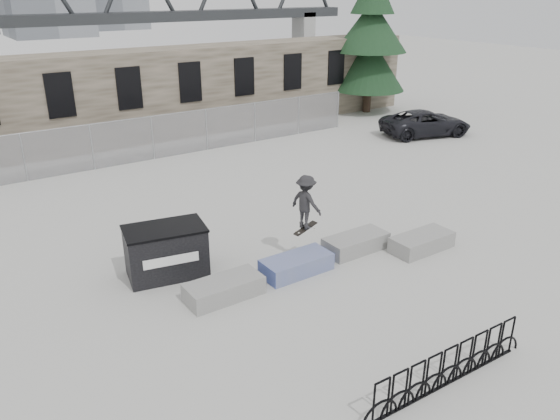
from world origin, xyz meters
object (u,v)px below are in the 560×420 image
object	(u,v)px
suv	(426,123)
skateboarder	(306,202)
planter_far_left	(224,288)
spruce_tree	(371,33)
dumpster	(166,251)
bike_rack	(449,367)
planter_center_right	(356,242)
planter_offset	(422,242)
planter_center_left	(296,264)

from	to	relation	value
suv	skateboarder	size ratio (longest dim) A/B	2.85
planter_far_left	spruce_tree	size ratio (longest dim) A/B	0.17
dumpster	spruce_tree	size ratio (longest dim) A/B	0.21
spruce_tree	bike_rack	bearing A→B (deg)	-128.98
planter_center_right	skateboarder	distance (m)	2.31
planter_far_left	bike_rack	size ratio (longest dim) A/B	0.45
spruce_tree	suv	distance (m)	7.59
planter_offset	skateboarder	world-z (taller)	skateboarder
planter_center_right	bike_rack	bearing A→B (deg)	-114.17
skateboarder	planter_center_right	bearing A→B (deg)	-115.04
dumpster	planter_offset	bearing A→B (deg)	-11.31
planter_center_left	spruce_tree	world-z (taller)	spruce_tree
suv	spruce_tree	bearing A→B (deg)	3.14
planter_offset	suv	xyz separation A→B (m)	(10.61, 9.41, 0.41)
skateboarder	spruce_tree	bearing A→B (deg)	-61.02
planter_center_left	spruce_tree	bearing A→B (deg)	42.34
dumpster	suv	world-z (taller)	dumpster
planter_far_left	suv	bearing A→B (deg)	26.60
planter_center_left	planter_center_right	world-z (taller)	same
planter_offset	bike_rack	bearing A→B (deg)	-132.98
planter_far_left	planter_offset	size ratio (longest dim) A/B	1.00
spruce_tree	suv	world-z (taller)	spruce_tree
spruce_tree	skateboarder	distance (m)	21.16
bike_rack	planter_far_left	bearing A→B (deg)	110.97
bike_rack	dumpster	bearing A→B (deg)	110.75
planter_center_left	dumpster	size ratio (longest dim) A/B	0.84
dumpster	skateboarder	world-z (taller)	skateboarder
planter_far_left	spruce_tree	bearing A→B (deg)	38.59
planter_offset	dumpster	distance (m)	7.60
planter_far_left	planter_center_left	world-z (taller)	same
bike_rack	spruce_tree	xyz separation A→B (m)	(16.27, 20.10, 4.38)
bike_rack	suv	world-z (taller)	suv
planter_center_right	planter_offset	distance (m)	2.01
dumpster	bike_rack	bearing A→B (deg)	-58.11
planter_far_left	spruce_tree	world-z (taller)	spruce_tree
dumpster	bike_rack	xyz separation A→B (m)	(2.81, -7.40, -0.28)
suv	skateboarder	world-z (taller)	skateboarder
planter_far_left	planter_center_right	bearing A→B (deg)	1.68
planter_center_left	skateboarder	world-z (taller)	skateboarder
dumpster	bike_rack	distance (m)	7.92
planter_center_right	dumpster	bearing A→B (deg)	161.14
skateboarder	planter_center_left	bearing A→B (deg)	111.96
suv	planter_center_right	bearing A→B (deg)	140.49
skateboarder	planter_far_left	bearing A→B (deg)	85.52
planter_center_left	planter_offset	bearing A→B (deg)	-13.63
planter_offset	skateboarder	xyz separation A→B (m)	(-3.36, 1.42, 1.57)
planter_far_left	dumpster	world-z (taller)	dumpster
planter_offset	spruce_tree	size ratio (longest dim) A/B	0.17
planter_center_left	planter_center_right	bearing A→B (deg)	2.84
planter_center_right	planter_offset	world-z (taller)	same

